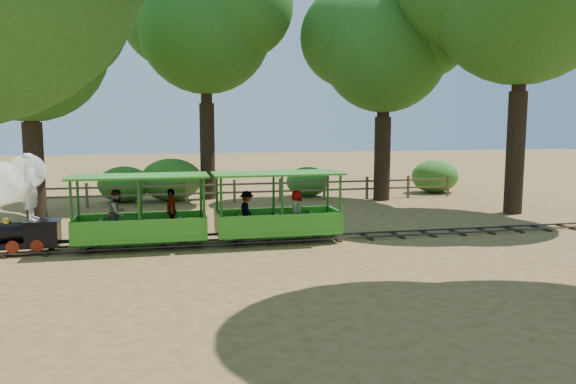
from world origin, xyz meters
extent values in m
plane|color=#A57C47|center=(0.00, 0.00, 0.00)|extent=(90.00, 90.00, 0.00)
cube|color=#3F3D3A|center=(0.00, -0.30, 0.08)|extent=(22.00, 0.05, 0.05)
cube|color=#3F3D3A|center=(0.00, 0.30, 0.08)|extent=(22.00, 0.05, 0.05)
cube|color=#382314|center=(0.00, 0.00, 0.03)|extent=(0.12, 1.00, 0.05)
cube|color=#382314|center=(-5.00, 0.00, 0.03)|extent=(0.12, 1.00, 0.05)
cube|color=#382314|center=(5.00, 0.00, 0.03)|extent=(0.12, 1.00, 0.05)
cube|color=black|center=(-7.72, 0.00, 0.26)|extent=(2.02, 0.64, 0.16)
cylinder|color=black|center=(-8.04, 0.00, 0.60)|extent=(1.28, 0.51, 0.51)
sphere|color=gold|center=(-7.99, 0.00, 0.88)|extent=(0.24, 0.24, 0.24)
cube|color=black|center=(-7.12, 0.00, 0.60)|extent=(0.82, 0.64, 0.50)
cube|color=black|center=(-7.12, 0.00, 0.87)|extent=(0.87, 0.70, 0.04)
cylinder|color=maroon|center=(-7.81, -0.33, 0.26)|extent=(0.33, 0.05, 0.33)
cylinder|color=maroon|center=(-7.81, 0.33, 0.26)|extent=(0.33, 0.05, 0.33)
cylinder|color=maroon|center=(-7.22, -0.33, 0.26)|extent=(0.33, 0.05, 0.33)
cylinder|color=maroon|center=(-7.22, 0.33, 0.26)|extent=(0.33, 0.05, 0.33)
sphere|color=white|center=(-8.09, 0.10, 1.90)|extent=(1.10, 1.10, 1.10)
sphere|color=white|center=(-7.45, 0.15, 2.18)|extent=(0.92, 0.92, 0.92)
imported|color=silver|center=(-7.35, 0.04, 1.78)|extent=(0.47, 0.68, 1.78)
cube|color=#359520|center=(-4.60, 0.00, 0.33)|extent=(3.55, 1.36, 0.10)
cube|color=#1B5313|center=(-4.60, 0.00, 0.20)|extent=(3.20, 0.52, 0.15)
cube|color=#359520|center=(-4.60, -0.64, 0.64)|extent=(3.55, 0.06, 0.52)
cube|color=#359520|center=(-4.60, 0.64, 0.64)|extent=(3.55, 0.06, 0.52)
cube|color=#359520|center=(-4.60, 0.00, 2.00)|extent=(3.71, 1.52, 0.05)
cylinder|color=#1B5313|center=(-6.29, -0.62, 1.17)|extent=(0.07, 0.07, 1.67)
cylinder|color=#1B5313|center=(-6.29, 0.62, 1.17)|extent=(0.07, 0.07, 1.67)
cylinder|color=#1B5313|center=(-2.91, -0.62, 1.17)|extent=(0.07, 0.07, 1.67)
cylinder|color=#1B5313|center=(-2.91, 0.62, 1.17)|extent=(0.07, 0.07, 1.67)
cube|color=#1B5313|center=(-5.67, 0.00, 0.59)|extent=(0.13, 1.15, 0.42)
cube|color=#1B5313|center=(-4.60, 0.00, 0.59)|extent=(0.13, 1.15, 0.42)
cube|color=#1B5313|center=(-3.53, 0.00, 0.59)|extent=(0.13, 1.15, 0.42)
cylinder|color=black|center=(-5.74, -0.36, 0.25)|extent=(0.29, 0.06, 0.29)
cylinder|color=black|center=(-5.74, 0.36, 0.25)|extent=(0.29, 0.06, 0.29)
cylinder|color=black|center=(-3.46, -0.36, 0.25)|extent=(0.29, 0.06, 0.29)
cylinder|color=black|center=(-3.46, 0.36, 0.25)|extent=(0.29, 0.06, 0.29)
imported|color=gray|center=(-5.19, -0.10, 1.03)|extent=(0.71, 0.77, 1.29)
imported|color=gray|center=(-3.76, 0.20, 1.00)|extent=(0.31, 0.73, 1.24)
cube|color=#359520|center=(-0.75, 0.00, 0.33)|extent=(3.55, 1.36, 0.10)
cube|color=#1B5313|center=(-0.75, 0.00, 0.20)|extent=(3.20, 0.52, 0.15)
cube|color=#359520|center=(-0.75, -0.64, 0.64)|extent=(3.55, 0.06, 0.52)
cube|color=#359520|center=(-0.75, 0.64, 0.64)|extent=(3.55, 0.06, 0.52)
cube|color=#359520|center=(-0.75, 0.00, 2.00)|extent=(3.71, 1.52, 0.05)
cylinder|color=#1B5313|center=(-2.44, -0.62, 1.17)|extent=(0.07, 0.07, 1.67)
cylinder|color=#1B5313|center=(-2.44, 0.62, 1.17)|extent=(0.07, 0.07, 1.67)
cylinder|color=#1B5313|center=(0.95, -0.62, 1.17)|extent=(0.07, 0.07, 1.67)
cylinder|color=#1B5313|center=(0.95, 0.62, 1.17)|extent=(0.07, 0.07, 1.67)
cube|color=#1B5313|center=(-1.81, 0.00, 0.59)|extent=(0.13, 1.15, 0.42)
cube|color=#1B5313|center=(-0.75, 0.00, 0.59)|extent=(0.13, 1.15, 0.42)
cube|color=#1B5313|center=(0.32, 0.00, 0.59)|extent=(0.13, 1.15, 0.42)
cylinder|color=black|center=(-1.89, -0.36, 0.25)|extent=(0.29, 0.06, 0.29)
cylinder|color=black|center=(-1.89, 0.36, 0.25)|extent=(0.29, 0.06, 0.29)
cylinder|color=black|center=(0.39, -0.36, 0.25)|extent=(0.29, 0.06, 0.29)
cylinder|color=black|center=(0.39, 0.36, 0.25)|extent=(0.29, 0.06, 0.29)
imported|color=gray|center=(-1.64, 0.07, 0.94)|extent=(0.55, 0.79, 1.12)
imported|color=gray|center=(-0.21, -0.09, 0.94)|extent=(0.40, 0.57, 1.12)
cylinder|color=#2D2116|center=(-8.50, 6.00, 1.73)|extent=(0.70, 0.70, 3.45)
cylinder|color=#2D2116|center=(-8.50, 6.00, 4.44)|extent=(0.52, 0.53, 1.97)
sphere|color=#29551A|center=(-8.50, 6.00, 6.28)|extent=(5.65, 5.65, 5.65)
sphere|color=#29551A|center=(-7.09, 5.15, 6.98)|extent=(4.24, 4.24, 4.24)
cylinder|color=#2D2116|center=(-2.00, 9.50, 2.13)|extent=(0.66, 0.66, 4.26)
cylinder|color=#2D2116|center=(-2.00, 9.50, 5.48)|extent=(0.50, 0.50, 2.44)
sphere|color=#29551A|center=(-2.00, 9.50, 7.58)|extent=(5.87, 5.87, 5.87)
sphere|color=#29551A|center=(-0.53, 8.62, 8.31)|extent=(4.40, 4.40, 4.40)
sphere|color=#29551A|center=(-3.32, 10.53, 8.17)|extent=(4.70, 4.70, 4.70)
cylinder|color=#2D2116|center=(5.50, 7.50, 1.84)|extent=(0.72, 0.72, 3.67)
cylinder|color=#2D2116|center=(5.50, 7.50, 4.72)|extent=(0.54, 0.54, 2.10)
sphere|color=#29551A|center=(5.50, 7.50, 6.60)|extent=(5.51, 5.51, 5.51)
sphere|color=#29551A|center=(6.88, 6.67, 7.29)|extent=(4.13, 4.13, 4.13)
sphere|color=#29551A|center=(4.26, 8.46, 7.15)|extent=(4.41, 4.41, 4.41)
cylinder|color=#2D2116|center=(9.00, 3.00, 2.29)|extent=(0.68, 0.68, 4.58)
cylinder|color=#2D2116|center=(9.00, 3.00, 5.89)|extent=(0.51, 0.51, 2.62)
cube|color=brown|center=(-9.00, 8.00, 0.50)|extent=(0.10, 0.10, 1.00)
cube|color=brown|center=(-7.00, 8.00, 0.50)|extent=(0.10, 0.10, 1.00)
cube|color=brown|center=(-5.00, 8.00, 0.50)|extent=(0.10, 0.10, 1.00)
cube|color=brown|center=(-3.00, 8.00, 0.50)|extent=(0.10, 0.10, 1.00)
cube|color=brown|center=(-1.00, 8.00, 0.50)|extent=(0.10, 0.10, 1.00)
cube|color=brown|center=(1.00, 8.00, 0.50)|extent=(0.10, 0.10, 1.00)
cube|color=brown|center=(3.00, 8.00, 0.50)|extent=(0.10, 0.10, 1.00)
cube|color=brown|center=(5.00, 8.00, 0.50)|extent=(0.10, 0.10, 1.00)
cube|color=brown|center=(7.00, 8.00, 0.50)|extent=(0.10, 0.10, 1.00)
cube|color=brown|center=(9.00, 8.00, 0.50)|extent=(0.10, 0.10, 1.00)
cube|color=brown|center=(0.00, 8.00, 0.80)|extent=(18.00, 0.06, 0.08)
cube|color=brown|center=(0.00, 8.00, 0.45)|extent=(18.00, 0.06, 0.08)
ellipsoid|color=#2D6B1E|center=(-5.62, 9.30, 0.77)|extent=(2.24, 1.72, 1.55)
ellipsoid|color=#2D6B1E|center=(-3.61, 9.30, 0.93)|extent=(2.68, 2.06, 1.86)
ellipsoid|color=#2D6B1E|center=(2.57, 9.30, 0.69)|extent=(1.99, 1.53, 1.38)
ellipsoid|color=#2D6B1E|center=(9.00, 9.30, 0.81)|extent=(2.34, 1.80, 1.62)
camera|label=1|loc=(-3.96, -15.72, 3.51)|focal=35.00mm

